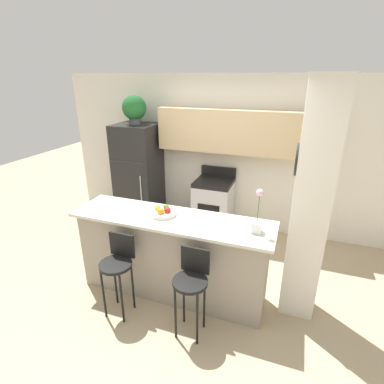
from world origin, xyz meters
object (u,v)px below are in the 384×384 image
fruit_bowl (163,212)px  trash_bin (164,220)px  bar_stool_right (191,281)px  bar_stool_left (118,264)px  potted_plant_on_fridge (134,108)px  stove_range (213,206)px  refrigerator (139,175)px  orchid_vase (257,220)px

fruit_bowl → trash_bin: fruit_bowl is taller
fruit_bowl → bar_stool_right: bearing=-44.3°
bar_stool_left → potted_plant_on_fridge: potted_plant_on_fridge is taller
bar_stool_right → fruit_bowl: bearing=135.7°
stove_range → trash_bin: stove_range is taller
fruit_bowl → stove_range: bearing=85.1°
bar_stool_left → fruit_bowl: size_ratio=3.13×
bar_stool_left → bar_stool_right: size_ratio=1.00×
refrigerator → stove_range: 1.43m
refrigerator → trash_bin: (0.57, -0.23, -0.69)m
bar_stool_left → stove_range: bearing=78.3°
refrigerator → fruit_bowl: (1.22, -1.60, 0.18)m
orchid_vase → fruit_bowl: 1.07m
bar_stool_left → trash_bin: bar_stool_left is taller
stove_range → bar_stool_left: 2.23m
stove_range → trash_bin: 0.89m
bar_stool_left → potted_plant_on_fridge: size_ratio=2.03×
trash_bin → bar_stool_right: bearing=-57.8°
bar_stool_left → orchid_vase: bearing=19.2°
potted_plant_on_fridge → refrigerator: bearing=-62.4°
potted_plant_on_fridge → fruit_bowl: size_ratio=1.54×
bar_stool_left → trash_bin: (-0.34, 1.89, -0.43)m
stove_range → trash_bin: size_ratio=2.82×
potted_plant_on_fridge → trash_bin: potted_plant_on_fridge is taller
stove_range → potted_plant_on_fridge: bearing=-177.8°
bar_stool_left → bar_stool_right: (0.85, 0.00, 0.00)m
orchid_vase → refrigerator: bearing=144.3°
potted_plant_on_fridge → fruit_bowl: potted_plant_on_fridge is taller
refrigerator → bar_stool_right: 2.77m
refrigerator → bar_stool_left: refrigerator is taller
fruit_bowl → trash_bin: size_ratio=0.79×
fruit_bowl → trash_bin: 1.75m
bar_stool_left → potted_plant_on_fridge: 2.70m
fruit_bowl → trash_bin: bearing=115.6°
refrigerator → potted_plant_on_fridge: bearing=117.6°
refrigerator → potted_plant_on_fridge: (-0.00, 0.00, 1.13)m
stove_range → bar_stool_left: bearing=-101.7°
stove_range → fruit_bowl: fruit_bowl is taller
bar_stool_right → fruit_bowl: size_ratio=3.13×
bar_stool_right → trash_bin: 2.28m
fruit_bowl → refrigerator: bearing=127.3°
refrigerator → orchid_vase: bearing=-35.7°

